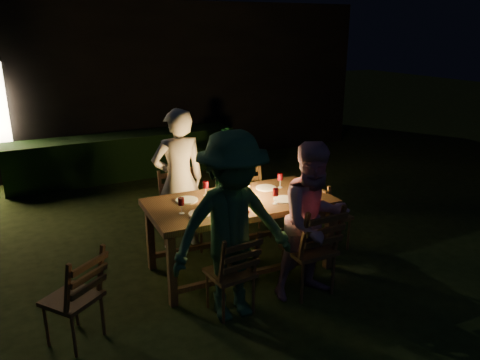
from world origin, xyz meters
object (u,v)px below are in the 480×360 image
chair_end (328,227)px  person_house_side (179,181)px  chair_spare (76,313)px  bottle_bucket_a (224,144)px  dining_table (240,207)px  ice_bucket (225,146)px  person_opp_left (233,228)px  person_opp_right (314,222)px  chair_far_left (182,226)px  lantern (242,185)px  side_table (226,158)px  chair_far_right (253,215)px  chair_near_right (309,264)px  chair_near_left (231,286)px  bottle_table (219,191)px  bottle_bucket_b (227,142)px

chair_end → person_house_side: person_house_side is taller
chair_spare → bottle_bucket_a: 3.93m
chair_end → chair_spare: chair_end is taller
dining_table → person_house_side: size_ratio=1.16×
bottle_bucket_a → ice_bucket: bearing=38.7°
dining_table → chair_end: 1.32m
person_house_side → bottle_bucket_a: person_house_side is taller
person_house_side → person_opp_left: (-0.06, -1.64, 0.02)m
dining_table → bottle_bucket_a: size_ratio=6.54×
ice_bucket → bottle_bucket_a: bottle_bucket_a is taller
bottle_bucket_a → person_opp_right: bearing=-97.7°
chair_far_left → bottle_bucket_a: bottle_bucket_a is taller
chair_end → lantern: lantern is taller
ice_bucket → side_table: bearing=-116.6°
dining_table → chair_far_right: 1.06m
dining_table → person_opp_left: bearing=-118.8°
chair_near_right → person_opp_right: person_opp_right is taller
chair_near_left → dining_table: bearing=52.7°
person_house_side → dining_table: bearing=118.8°
person_opp_left → bottle_table: size_ratio=6.60×
person_opp_left → side_table: 3.34m
chair_far_right → person_opp_right: (-0.16, -1.59, 0.54)m
chair_near_left → chair_spare: size_ratio=0.98×
chair_far_left → lantern: bearing=127.5°
chair_near_right → bottle_bucket_a: bottle_bucket_a is taller
chair_far_left → person_opp_right: (0.84, -1.62, 0.52)m
chair_spare → person_house_side: person_house_side is taller
side_table → bottle_bucket_a: (-0.05, -0.04, 0.25)m
chair_far_right → bottle_bucket_a: bottle_bucket_a is taller
dining_table → person_opp_left: (-0.48, -0.80, 0.15)m
bottle_bucket_a → bottle_bucket_b: same height
chair_far_left → chair_spare: (-1.49, -1.33, -0.03)m
chair_near_left → side_table: chair_near_left is taller
chair_near_left → side_table: 3.31m
bottle_table → ice_bucket: 2.51m
person_opp_right → bottle_bucket_b: bearing=82.8°
person_opp_left → side_table: person_opp_left is taller
dining_table → bottle_bucket_a: bearing=71.5°
chair_far_right → bottle_bucket_b: bottle_bucket_b is taller
lantern → bottle_table: 0.30m
lantern → side_table: (0.83, 2.20, -0.33)m
lantern → ice_bucket: (0.83, 2.20, -0.13)m
side_table → ice_bucket: 0.20m
side_table → bottle_table: bearing=-116.8°
chair_near_right → bottle_bucket_b: 3.17m
dining_table → chair_far_left: bearing=120.2°
chair_near_right → chair_far_left: bearing=117.9°
chair_spare → chair_near_right: bearing=-42.3°
chair_spare → chair_end: bearing=-27.3°
person_opp_left → ice_bucket: (1.36, 3.05, -0.04)m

